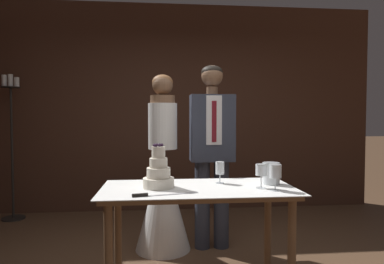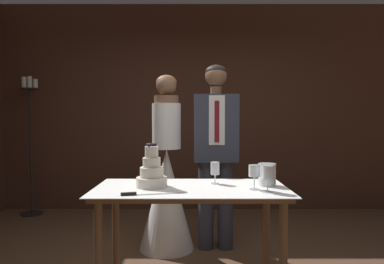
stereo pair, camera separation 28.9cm
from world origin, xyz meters
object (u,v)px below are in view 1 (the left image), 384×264
Objects in this scene: wine_glass_middle at (220,169)px; cake_knife at (153,195)px; hurricane_candle at (271,174)px; cake_table at (198,202)px; wine_glass_far at (261,171)px; tiered_cake at (159,173)px; bride at (163,186)px; wine_glass_near at (275,173)px; candle_stand at (12,144)px; groom at (212,145)px.

cake_knife is at bearing -143.18° from wine_glass_middle.
wine_glass_middle is 1.01× the size of hurricane_candle.
cake_table is 3.20× the size of cake_knife.
cake_knife is at bearing -167.54° from wine_glass_far.
tiered_cake is 0.94m from bride.
bride is at bearing 125.35° from wine_glass_near.
wine_glass_middle is 3.04m from candle_stand.
bride is (-0.24, 0.91, -0.06)m from cake_table.
tiered_cake is (-0.28, 0.02, 0.21)m from cake_table.
wine_glass_near is (0.52, -0.16, 0.23)m from cake_table.
groom reaches higher than cake_table.
candle_stand is (-1.86, 2.09, 0.06)m from tiered_cake.
wine_glass_near is (0.80, -0.17, 0.02)m from tiered_cake.
tiered_cake is 1.84× the size of wine_glass_far.
wine_glass_near is 1.10× the size of hurricane_candle.
cake_table is 0.35m from tiered_cake.
cake_table is 0.81× the size of bride.
hurricane_candle is at bearing -10.43° from wine_glass_middle.
cake_knife is at bearing -52.14° from candle_stand.
groom reaches higher than tiered_cake.
tiered_cake is at bearing 167.69° from wine_glass_near.
wine_glass_middle is at bearing 24.83° from cake_knife.
candle_stand is at bearing 139.89° from wine_glass_far.
bride is at bearing -32.12° from candle_stand.
hurricane_candle is (0.56, 0.06, 0.18)m from cake_table.
cake_table is 0.59m from wine_glass_near.
candle_stand is (-2.58, 2.17, 0.04)m from wine_glass_far.
tiered_cake is 1.92× the size of wine_glass_middle.
tiered_cake is 1.94× the size of hurricane_candle.
bride reaches higher than wine_glass_middle.
bride is (0.04, 0.89, -0.27)m from tiered_cake.
hurricane_candle is (0.12, 0.14, -0.04)m from wine_glass_far.
tiered_cake is at bearing -92.59° from bride.
cake_table is 8.36× the size of wine_glass_middle.
cake_table is 8.47× the size of hurricane_candle.
cake_table is at bearing -44.48° from candle_stand.
wine_glass_far is at bearing -9.42° from cake_table.
wine_glass_far is 1.01m from groom.
groom is (-0.32, 0.84, 0.15)m from hurricane_candle.
bride is 2.26m from candle_stand.
tiered_cake is at bearing 176.78° from cake_table.
cake_knife is 2.97m from candle_stand.
bride is at bearing 124.81° from wine_glass_far.
wine_glass_near is 3.49m from candle_stand.
bride reaches higher than wine_glass_near.
wine_glass_far is (0.44, -0.07, 0.23)m from cake_table.
cake_knife is 2.65× the size of hurricane_candle.
candle_stand is (-1.90, 1.19, 0.33)m from bride.
bride is at bearing 118.71° from wine_glass_middle.
tiered_cake is at bearing 70.02° from cake_knife.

